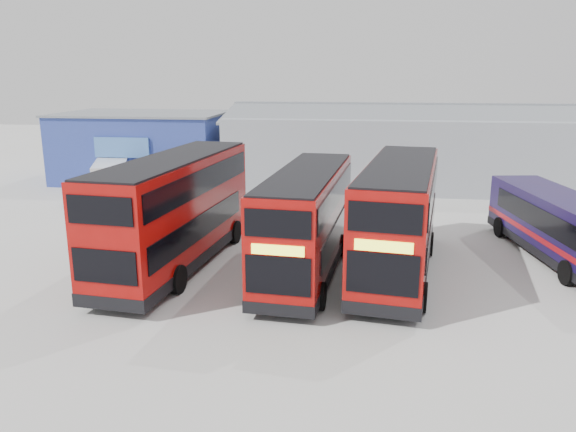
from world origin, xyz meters
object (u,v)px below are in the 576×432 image
Objects in this scene: office_block at (145,146)px; maintenance_shed at (435,147)px; panel_van at (111,177)px; double_decker_left at (175,213)px; single_decker_blue at (561,229)px; double_decker_centre at (307,223)px; double_decker_right at (398,219)px.

office_block is 0.40× the size of maintenance_shed.
maintenance_shed is at bearing -1.06° from panel_van.
office_block is at bearing 68.32° from panel_van.
single_decker_blue is at bearing -163.71° from double_decker_left.
double_decker_right is (3.69, 0.60, 0.14)m from double_decker_centre.
double_decker_left is 16.74m from single_decker_blue.
double_decker_centre is 1.87× the size of panel_van.
single_decker_blue is (10.89, 3.16, -0.72)m from double_decker_centre.
double_decker_centre is (-7.50, -21.29, -0.46)m from maintenance_shed.
double_decker_centre is 19.89m from panel_van.
double_decker_left is 16.17m from panel_van.
panel_van is (-25.51, 10.30, -0.16)m from single_decker_blue.
maintenance_shed is 18.48m from single_decker_blue.
double_decker_left is 1.02× the size of double_decker_right.
double_decker_right reaches higher than single_decker_blue.
double_decker_right is 22.40m from panel_van.
maintenance_shed is at bearing 75.21° from double_decker_centre.
double_decker_centre is 11.37m from single_decker_blue.
maintenance_shed reaches higher than panel_van.
double_decker_centre is at bearing 6.97° from single_decker_blue.
double_decker_left is at bearing -64.95° from office_block.
double_decker_left reaches higher than double_decker_right.
panel_van is at bearing -91.12° from office_block.
maintenance_shed is 22.58m from double_decker_centre.
maintenance_shed reaches higher than double_decker_centre.
maintenance_shed is 21.04m from double_decker_right.
double_decker_right is 2.00× the size of panel_van.
panel_van is at bearing 141.96° from double_decker_centre.
office_block reaches higher than double_decker_centre.
double_decker_left reaches higher than panel_van.
double_decker_left is 2.05× the size of panel_van.
double_decker_right reaches higher than panel_van.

